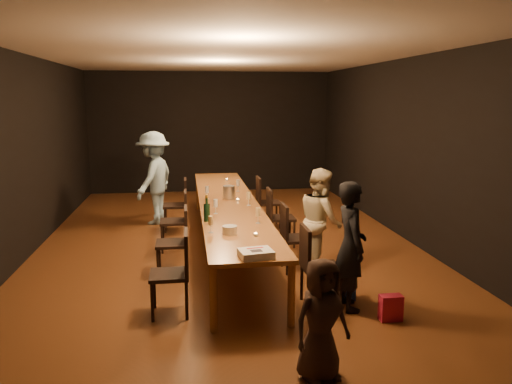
{
  "coord_description": "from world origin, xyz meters",
  "views": [
    {
      "loc": [
        -0.64,
        -7.64,
        2.34
      ],
      "look_at": [
        0.36,
        -0.6,
        1.0
      ],
      "focal_mm": 35.0,
      "sensor_mm": 36.0,
      "label": 1
    }
  ],
  "objects": [
    {
      "name": "ground",
      "position": [
        0.0,
        0.0,
        0.0
      ],
      "size": [
        10.0,
        10.0,
        0.0
      ],
      "primitive_type": "plane",
      "color": "#4A2C12",
      "rests_on": "ground"
    },
    {
      "name": "room_shell",
      "position": [
        0.0,
        0.0,
        2.08
      ],
      "size": [
        6.04,
        10.04,
        3.02
      ],
      "color": "black",
      "rests_on": "ground"
    },
    {
      "name": "table",
      "position": [
        0.0,
        0.0,
        0.7
      ],
      "size": [
        0.9,
        6.0,
        0.75
      ],
      "color": "brown",
      "rests_on": "ground"
    },
    {
      "name": "chair_right_0",
      "position": [
        0.85,
        -2.4,
        0.47
      ],
      "size": [
        0.42,
        0.42,
        0.93
      ],
      "primitive_type": null,
      "rotation": [
        0.0,
        0.0,
        -1.57
      ],
      "color": "black",
      "rests_on": "ground"
    },
    {
      "name": "chair_right_1",
      "position": [
        0.85,
        -1.2,
        0.47
      ],
      "size": [
        0.42,
        0.42,
        0.93
      ],
      "primitive_type": null,
      "rotation": [
        0.0,
        0.0,
        -1.57
      ],
      "color": "black",
      "rests_on": "ground"
    },
    {
      "name": "chair_right_2",
      "position": [
        0.85,
        0.0,
        0.47
      ],
      "size": [
        0.42,
        0.42,
        0.93
      ],
      "primitive_type": null,
      "rotation": [
        0.0,
        0.0,
        -1.57
      ],
      "color": "black",
      "rests_on": "ground"
    },
    {
      "name": "chair_right_3",
      "position": [
        0.85,
        1.2,
        0.47
      ],
      "size": [
        0.42,
        0.42,
        0.93
      ],
      "primitive_type": null,
      "rotation": [
        0.0,
        0.0,
        -1.57
      ],
      "color": "black",
      "rests_on": "ground"
    },
    {
      "name": "chair_left_0",
      "position": [
        -0.85,
        -2.4,
        0.47
      ],
      "size": [
        0.42,
        0.42,
        0.93
      ],
      "primitive_type": null,
      "rotation": [
        0.0,
        0.0,
        1.57
      ],
      "color": "black",
      "rests_on": "ground"
    },
    {
      "name": "chair_left_1",
      "position": [
        -0.85,
        -1.2,
        0.47
      ],
      "size": [
        0.42,
        0.42,
        0.93
      ],
      "primitive_type": null,
      "rotation": [
        0.0,
        0.0,
        1.57
      ],
      "color": "black",
      "rests_on": "ground"
    },
    {
      "name": "chair_left_2",
      "position": [
        -0.85,
        0.0,
        0.47
      ],
      "size": [
        0.42,
        0.42,
        0.93
      ],
      "primitive_type": null,
      "rotation": [
        0.0,
        0.0,
        1.57
      ],
      "color": "black",
      "rests_on": "ground"
    },
    {
      "name": "chair_left_3",
      "position": [
        -0.85,
        1.2,
        0.47
      ],
      "size": [
        0.42,
        0.42,
        0.93
      ],
      "primitive_type": null,
      "rotation": [
        0.0,
        0.0,
        1.57
      ],
      "color": "black",
      "rests_on": "ground"
    },
    {
      "name": "woman_birthday",
      "position": [
        1.15,
        -2.51,
        0.73
      ],
      "size": [
        0.36,
        0.54,
        1.46
      ],
      "primitive_type": "imported",
      "rotation": [
        0.0,
        0.0,
        1.55
      ],
      "color": "black",
      "rests_on": "ground"
    },
    {
      "name": "woman_tan",
      "position": [
        1.15,
        -1.26,
        0.71
      ],
      "size": [
        0.56,
        0.71,
        1.43
      ],
      "primitive_type": "imported",
      "rotation": [
        0.0,
        0.0,
        1.6
      ],
      "color": "beige",
      "rests_on": "ground"
    },
    {
      "name": "man_blue",
      "position": [
        -1.24,
        1.79,
        0.87
      ],
      "size": [
        1.03,
        1.28,
        1.74
      ],
      "primitive_type": "imported",
      "rotation": [
        0.0,
        0.0,
        -1.97
      ],
      "color": "#8AB5D5",
      "rests_on": "ground"
    },
    {
      "name": "child",
      "position": [
        0.44,
        -3.88,
        0.53
      ],
      "size": [
        0.6,
        0.49,
        1.05
      ],
      "primitive_type": "imported",
      "rotation": [
        0.0,
        0.0,
        0.35
      ],
      "color": "#38261F",
      "rests_on": "ground"
    },
    {
      "name": "gift_bag_red",
      "position": [
        1.49,
        -2.9,
        0.14
      ],
      "size": [
        0.24,
        0.13,
        0.28
      ],
      "primitive_type": "cube",
      "rotation": [
        0.0,
        0.0,
        0.0
      ],
      "color": "#C31D41",
      "rests_on": "ground"
    },
    {
      "name": "gift_bag_blue",
      "position": [
        1.17,
        -2.25,
        0.17
      ],
      "size": [
        0.3,
        0.22,
        0.34
      ],
      "primitive_type": "cube",
      "rotation": [
        0.0,
        0.0,
        -0.13
      ],
      "color": "#2750AD",
      "rests_on": "ground"
    },
    {
      "name": "birthday_cake",
      "position": [
        0.04,
        -2.84,
        0.79
      ],
      "size": [
        0.37,
        0.31,
        0.08
      ],
      "rotation": [
        0.0,
        0.0,
        0.15
      ],
      "color": "white",
      "rests_on": "table"
    },
    {
      "name": "plate_stack",
      "position": [
        -0.14,
        -1.92,
        0.8
      ],
      "size": [
        0.18,
        0.18,
        0.1
      ],
      "primitive_type": "cylinder",
      "rotation": [
        0.0,
        0.0,
        -0.02
      ],
      "color": "silver",
      "rests_on": "table"
    },
    {
      "name": "champagne_bottle",
      "position": [
        -0.38,
        -1.25,
        0.93
      ],
      "size": [
        0.1,
        0.1,
        0.35
      ],
      "primitive_type": null,
      "rotation": [
        0.0,
        0.0,
        0.27
      ],
      "color": "black",
      "rests_on": "table"
    },
    {
      "name": "ice_bucket",
      "position": [
        0.03,
        0.22,
        0.85
      ],
      "size": [
        0.19,
        0.19,
        0.21
      ],
      "primitive_type": "cylinder",
      "rotation": [
        0.0,
        0.0,
        -0.0
      ],
      "color": "silver",
      "rests_on": "table"
    },
    {
      "name": "wineglass_0",
      "position": [
        -0.36,
        -1.83,
        0.85
      ],
      "size": [
        0.06,
        0.06,
        0.21
      ],
      "primitive_type": null,
      "color": "beige",
      "rests_on": "table"
    },
    {
      "name": "wineglass_1",
      "position": [
        0.26,
        -1.45,
        0.85
      ],
      "size": [
        0.06,
        0.06,
        0.21
      ],
      "primitive_type": null,
      "color": "beige",
      "rests_on": "table"
    },
    {
      "name": "wineglass_2",
      "position": [
        -0.24,
        -0.83,
        0.85
      ],
      "size": [
        0.06,
        0.06,
        0.21
      ],
      "primitive_type": null,
      "color": "silver",
      "rests_on": "table"
    },
    {
      "name": "wineglass_3",
      "position": [
        0.28,
        -0.35,
        0.85
      ],
      "size": [
        0.06,
        0.06,
        0.21
      ],
      "primitive_type": null,
      "color": "beige",
      "rests_on": "table"
    },
    {
      "name": "wineglass_4",
      "position": [
        -0.32,
        0.24,
        0.85
      ],
      "size": [
        0.06,
        0.06,
        0.21
      ],
      "primitive_type": null,
      "color": "silver",
      "rests_on": "table"
    },
    {
      "name": "wineglass_5",
      "position": [
        0.24,
        0.82,
        0.85
      ],
      "size": [
        0.06,
        0.06,
        0.21
      ],
      "primitive_type": null,
      "color": "silver",
      "rests_on": "table"
    },
    {
      "name": "tealight_near",
      "position": [
        0.15,
        -2.05,
        0.77
      ],
      "size": [
        0.05,
        0.05,
        0.03
      ],
      "primitive_type": "cylinder",
      "color": "#B2B7B2",
      "rests_on": "table"
    },
    {
      "name": "tealight_mid",
      "position": [
        0.15,
        -0.0,
        0.77
      ],
      "size": [
        0.05,
        0.05,
        0.03
      ],
      "primitive_type": "cylinder",
      "color": "#B2B7B2",
      "rests_on": "table"
    },
    {
      "name": "tealight_far",
      "position": [
        0.15,
        2.03,
        0.77
      ],
      "size": [
        0.05,
        0.05,
        0.03
      ],
      "primitive_type": "cylinder",
      "color": "#B2B7B2",
      "rests_on": "table"
    }
  ]
}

